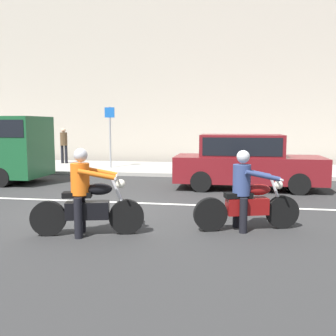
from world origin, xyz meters
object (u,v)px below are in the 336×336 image
Objects in this scene: motorcycle_with_rider_orange_stripe at (86,200)px; parked_sedan_maroon at (245,161)px; street_sign_post at (110,131)px; pedestrian_bystander at (64,143)px; motorcycle_with_rider_denim_blue at (247,198)px.

motorcycle_with_rider_orange_stripe is 6.38m from parked_sedan_maroon.
pedestrian_bystander is (-2.81, 1.37, -0.60)m from street_sign_post.
parked_sedan_maroon is at bearing 61.31° from motorcycle_with_rider_orange_stripe.
pedestrian_bystander is at bearing 130.12° from motorcycle_with_rider_denim_blue.
parked_sedan_maroon is 6.92m from street_sign_post.
street_sign_post is at bearing 146.19° from parked_sedan_maroon.
street_sign_post is (-5.70, 3.82, 0.86)m from parked_sedan_maroon.
parked_sedan_maroon is at bearing -31.34° from pedestrian_bystander.
pedestrian_bystander reaches higher than motorcycle_with_rider_orange_stripe.
parked_sedan_maroon reaches higher than motorcycle_with_rider_denim_blue.
pedestrian_bystander is at bearing 116.86° from motorcycle_with_rider_orange_stripe.
pedestrian_bystander is at bearing 154.10° from street_sign_post.
motorcycle_with_rider_orange_stripe is 9.83m from street_sign_post.
motorcycle_with_rider_orange_stripe is 0.45× the size of parked_sedan_maroon.
motorcycle_with_rider_orange_stripe is 12.09m from pedestrian_bystander.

